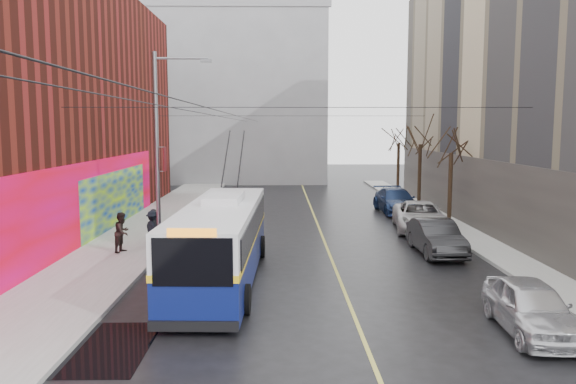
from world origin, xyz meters
The scene contains 21 objects.
ground centered at (0.00, 0.00, 0.00)m, with size 140.00×140.00×0.00m, color black.
sidewalk_left centered at (-8.00, 12.00, 0.07)m, with size 4.00×60.00×0.15m, color gray.
sidewalk_right centered at (9.00, 12.00, 0.07)m, with size 2.00×60.00×0.15m, color gray.
lane_line centered at (1.50, 14.00, 0.00)m, with size 0.12×50.00×0.01m, color #BFB74C.
building_far centered at (-6.00, 44.99, 9.02)m, with size 20.50×12.10×18.00m.
streetlight_pole centered at (-6.14, 10.00, 4.85)m, with size 2.65×0.60×9.00m.
catenary_wires centered at (-2.54, 14.77, 6.25)m, with size 18.00×60.00×0.22m.
tree_near centered at (9.00, 16.00, 4.98)m, with size 3.20×3.20×6.40m.
tree_mid centered at (9.00, 23.00, 5.25)m, with size 3.20×3.20×6.68m.
tree_far centered at (9.00, 30.00, 5.14)m, with size 3.20×3.20×6.57m.
puddle centered at (-5.38, -1.66, 0.00)m, with size 2.55×3.73×0.01m, color black.
pigeons_flying centered at (-2.45, 10.55, 7.33)m, with size 2.32×3.12×1.83m.
trolleybus centered at (-2.88, 4.69, 1.53)m, with size 3.01×11.69×5.50m.
parked_car_a centered at (6.18, -0.77, 0.73)m, with size 1.73×4.30×1.46m, color silver.
parked_car_b centered at (6.26, 8.92, 0.77)m, with size 1.62×4.65×1.53m, color #252628.
parked_car_c centered at (6.95, 14.60, 0.79)m, with size 2.63×5.71×1.59m, color #BABBBD.
parked_car_d centered at (7.00, 21.11, 0.80)m, with size 2.24×5.52×1.60m, color navy.
following_car centered at (-3.80, 18.86, 0.67)m, with size 1.58×3.94×1.34m, color #A8A9AD.
pedestrian_a centered at (-6.82, 11.46, 0.92)m, with size 0.57×0.37×1.55m, color black.
pedestrian_b centered at (-7.68, 8.90, 1.04)m, with size 0.86×0.67×1.78m, color black.
pedestrian_c centered at (-6.63, 10.17, 0.98)m, with size 1.07×0.61×1.65m, color black.
Camera 1 is at (-0.75, -15.60, 5.64)m, focal length 35.00 mm.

